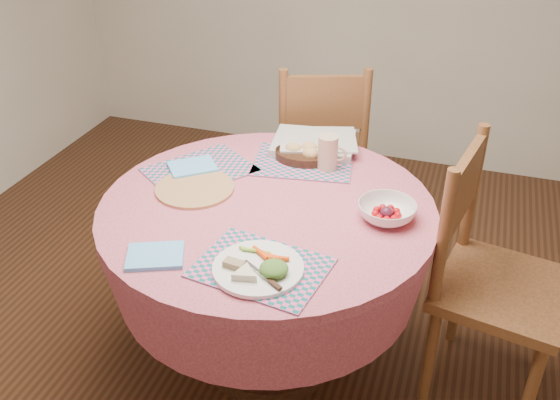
{
  "coord_description": "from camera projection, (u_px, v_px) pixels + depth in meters",
  "views": [
    {
      "loc": [
        0.65,
        -1.83,
        1.95
      ],
      "look_at": [
        0.05,
        0.0,
        0.78
      ],
      "focal_mm": 40.0,
      "sensor_mm": 36.0,
      "label": 1
    }
  ],
  "objects": [
    {
      "name": "newspaper_stack",
      "position": [
        314.0,
        143.0,
        2.66
      ],
      "size": [
        0.4,
        0.33,
        0.04
      ],
      "rotation": [
        0.0,
        0.0,
        0.14
      ],
      "color": "silver",
      "rests_on": "dining_table"
    },
    {
      "name": "wicker_trivet",
      "position": [
        195.0,
        188.0,
        2.37
      ],
      "size": [
        0.3,
        0.3,
        0.01
      ],
      "primitive_type": "cylinder",
      "color": "#A87448",
      "rests_on": "dining_table"
    },
    {
      "name": "napkin_near",
      "position": [
        155.0,
        256.0,
        2.0
      ],
      "size": [
        0.22,
        0.2,
        0.01
      ],
      "primitive_type": "cube",
      "rotation": [
        0.0,
        0.0,
        0.41
      ],
      "color": "#63B7FF",
      "rests_on": "dining_table"
    },
    {
      "name": "dining_table",
      "position": [
        268.0,
        248.0,
        2.38
      ],
      "size": [
        1.24,
        1.24,
        0.75
      ],
      "color": "#CC5F74",
      "rests_on": "ground"
    },
    {
      "name": "napkin_far",
      "position": [
        192.0,
        167.0,
        2.5
      ],
      "size": [
        0.23,
        0.22,
        0.01
      ],
      "primitive_type": "cube",
      "rotation": [
        0.0,
        0.0,
        0.68
      ],
      "color": "#63B7FF",
      "rests_on": "placemat_left"
    },
    {
      "name": "dinner_plate",
      "position": [
        259.0,
        268.0,
        1.92
      ],
      "size": [
        0.29,
        0.29,
        0.05
      ],
      "rotation": [
        0.0,
        0.0,
        -0.13
      ],
      "color": "white",
      "rests_on": "placemat_front"
    },
    {
      "name": "placemat_left",
      "position": [
        200.0,
        170.0,
        2.5
      ],
      "size": [
        0.48,
        0.5,
        0.01
      ],
      "primitive_type": "cube",
      "rotation": [
        0.0,
        0.0,
        0.94
      ],
      "color": "#126467",
      "rests_on": "dining_table"
    },
    {
      "name": "placemat_front",
      "position": [
        261.0,
        268.0,
        1.95
      ],
      "size": [
        0.44,
        0.36,
        0.01
      ],
      "primitive_type": "cube",
      "rotation": [
        0.0,
        0.0,
        -0.15
      ],
      "color": "#126467",
      "rests_on": "dining_table"
    },
    {
      "name": "chair_right",
      "position": [
        489.0,
        274.0,
        2.28
      ],
      "size": [
        0.53,
        0.55,
        1.02
      ],
      "rotation": [
        0.0,
        0.0,
        1.38
      ],
      "color": "brown",
      "rests_on": "ground"
    },
    {
      "name": "latte_mug",
      "position": [
        328.0,
        152.0,
        2.47
      ],
      "size": [
        0.12,
        0.08,
        0.14
      ],
      "color": "#CBAC8B",
      "rests_on": "placemat_back"
    },
    {
      "name": "placemat_back",
      "position": [
        303.0,
        162.0,
        2.56
      ],
      "size": [
        0.44,
        0.36,
        0.01
      ],
      "primitive_type": "cube",
      "rotation": [
        0.0,
        0.0,
        0.16
      ],
      "color": "#126467",
      "rests_on": "dining_table"
    },
    {
      "name": "ground",
      "position": [
        269.0,
        354.0,
        2.67
      ],
      "size": [
        4.0,
        4.0,
        0.0
      ],
      "primitive_type": "plane",
      "color": "#331C0F",
      "rests_on": "ground"
    },
    {
      "name": "fruit_bowl",
      "position": [
        387.0,
        212.0,
        2.18
      ],
      "size": [
        0.27,
        0.27,
        0.06
      ],
      "rotation": [
        0.0,
        0.0,
        -0.43
      ],
      "color": "white",
      "rests_on": "dining_table"
    },
    {
      "name": "chair_back",
      "position": [
        320.0,
        151.0,
        3.15
      ],
      "size": [
        0.59,
        0.57,
        1.01
      ],
      "rotation": [
        0.0,
        0.0,
        3.48
      ],
      "color": "brown",
      "rests_on": "ground"
    },
    {
      "name": "bread_bowl",
      "position": [
        303.0,
        153.0,
        2.56
      ],
      "size": [
        0.23,
        0.23,
        0.08
      ],
      "color": "black",
      "rests_on": "placemat_back"
    }
  ]
}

